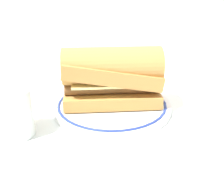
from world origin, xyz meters
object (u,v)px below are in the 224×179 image
object	(u,v)px
sausage_sandwich	(112,75)
drinking_glass	(14,116)
butter_knife	(78,80)
plate	(112,105)

from	to	relation	value
sausage_sandwich	drinking_glass	bearing A→B (deg)	-153.61
sausage_sandwich	butter_knife	world-z (taller)	sausage_sandwich
plate	sausage_sandwich	size ratio (longest dim) A/B	1.15
sausage_sandwich	butter_knife	bearing A→B (deg)	115.60
plate	butter_knife	bearing A→B (deg)	132.80
plate	butter_knife	world-z (taller)	plate
sausage_sandwich	drinking_glass	distance (m)	0.21
plate	butter_knife	size ratio (longest dim) A/B	2.08
plate	drinking_glass	xyz separation A→B (m)	(-0.15, -0.14, 0.03)
butter_knife	plate	bearing A→B (deg)	-47.20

